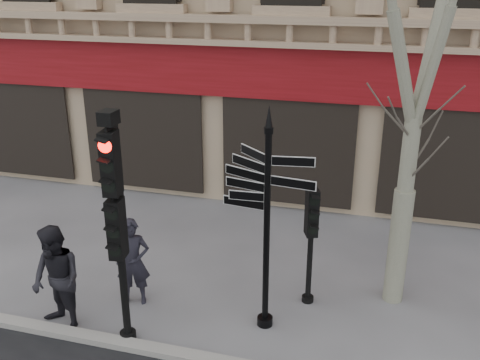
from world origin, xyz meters
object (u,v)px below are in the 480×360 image
(pedestrian_a, at_px, (133,262))
(pedestrian_b, at_px, (57,280))
(traffic_signal_main, at_px, (116,204))
(traffic_signal_secondary, at_px, (312,225))
(fingerpost, at_px, (268,185))

(pedestrian_a, height_order, pedestrian_b, pedestrian_b)
(pedestrian_a, bearing_deg, pedestrian_b, -148.60)
(traffic_signal_main, distance_m, traffic_signal_secondary, 3.51)
(fingerpost, bearing_deg, traffic_signal_main, -137.66)
(traffic_signal_secondary, xyz_separation_m, pedestrian_a, (-3.15, -0.89, -0.76))
(traffic_signal_secondary, relative_size, pedestrian_b, 1.19)
(traffic_signal_main, distance_m, pedestrian_b, 1.99)
(fingerpost, xyz_separation_m, traffic_signal_secondary, (0.62, 0.93, -1.06))
(fingerpost, distance_m, pedestrian_a, 3.12)
(traffic_signal_main, bearing_deg, fingerpost, 17.76)
(traffic_signal_secondary, bearing_deg, pedestrian_b, -175.44)
(traffic_signal_main, xyz_separation_m, pedestrian_a, (-0.37, 1.06, -1.67))
(traffic_signal_main, bearing_deg, pedestrian_b, 173.82)
(fingerpost, height_order, pedestrian_b, fingerpost)
(fingerpost, relative_size, pedestrian_a, 2.33)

